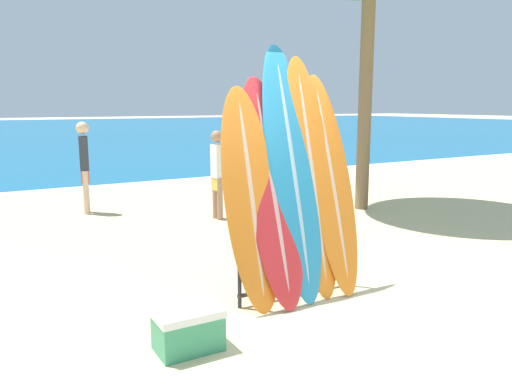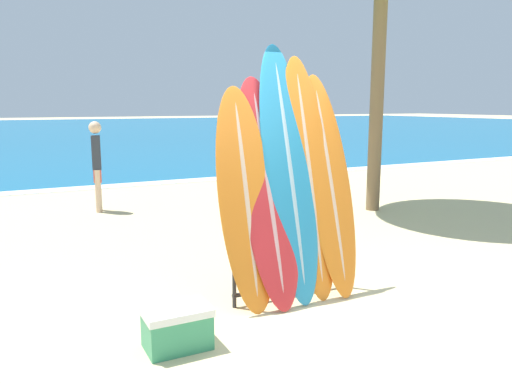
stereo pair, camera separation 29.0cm
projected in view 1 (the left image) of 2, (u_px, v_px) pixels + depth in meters
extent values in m
plane|color=beige|center=(340.00, 321.00, 4.59)|extent=(160.00, 160.00, 0.00)
cube|color=#146693|center=(14.00, 131.00, 37.57)|extent=(120.00, 60.00, 0.00)
cube|color=white|center=(109.00, 186.00, 12.14)|extent=(120.00, 0.60, 0.01)
cylinder|color=#28282D|center=(239.00, 261.00, 4.82)|extent=(0.04, 0.04, 0.95)
cylinder|color=#28282D|center=(343.00, 243.00, 5.44)|extent=(0.04, 0.04, 0.95)
cylinder|color=#28282D|center=(295.00, 208.00, 5.05)|extent=(1.32, 0.04, 0.04)
cylinder|color=#28282D|center=(294.00, 285.00, 5.19)|extent=(1.32, 0.04, 0.04)
ellipsoid|color=orange|center=(251.00, 199.00, 4.78)|extent=(0.57, 0.62, 2.16)
ellipsoid|color=beige|center=(251.00, 199.00, 4.78)|extent=(0.10, 0.60, 2.07)
ellipsoid|color=red|center=(272.00, 191.00, 4.92)|extent=(0.58, 0.81, 2.26)
ellipsoid|color=#D19A9C|center=(272.00, 191.00, 4.92)|extent=(0.10, 0.79, 2.18)
ellipsoid|color=teal|center=(292.00, 172.00, 5.04)|extent=(0.56, 0.81, 2.60)
ellipsoid|color=#98BACC|center=(292.00, 172.00, 5.04)|extent=(0.10, 0.79, 2.50)
ellipsoid|color=orange|center=(311.00, 176.00, 5.15)|extent=(0.52, 0.70, 2.48)
ellipsoid|color=beige|center=(311.00, 176.00, 5.15)|extent=(0.09, 0.69, 2.38)
ellipsoid|color=orange|center=(331.00, 183.00, 5.27)|extent=(0.52, 0.79, 2.30)
ellipsoid|color=beige|center=(331.00, 183.00, 5.27)|extent=(0.09, 0.77, 2.21)
cylinder|color=beige|center=(86.00, 191.00, 9.19)|extent=(0.11, 0.11, 0.79)
cylinder|color=beige|center=(86.00, 193.00, 9.03)|extent=(0.11, 0.11, 0.79)
cube|color=#CC4C3D|center=(85.00, 177.00, 9.06)|extent=(0.18, 0.24, 0.24)
cube|color=#2D333D|center=(84.00, 153.00, 8.99)|extent=(0.20, 0.26, 0.62)
sphere|color=beige|center=(82.00, 128.00, 8.91)|extent=(0.22, 0.22, 0.22)
cylinder|color=#A87A5B|center=(215.00, 198.00, 8.71)|extent=(0.10, 0.10, 0.73)
cylinder|color=#A87A5B|center=(220.00, 199.00, 8.58)|extent=(0.10, 0.10, 0.73)
cube|color=gold|center=(217.00, 184.00, 8.60)|extent=(0.14, 0.22, 0.22)
cube|color=white|center=(217.00, 161.00, 8.53)|extent=(0.16, 0.23, 0.57)
sphere|color=#A87A5B|center=(217.00, 137.00, 8.46)|extent=(0.21, 0.21, 0.21)
cylinder|color=brown|center=(365.00, 102.00, 9.23)|extent=(0.25, 0.25, 4.05)
cube|color=#389366|center=(188.00, 333.00, 4.04)|extent=(0.52, 0.35, 0.28)
cube|color=white|center=(188.00, 313.00, 4.01)|extent=(0.54, 0.36, 0.06)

